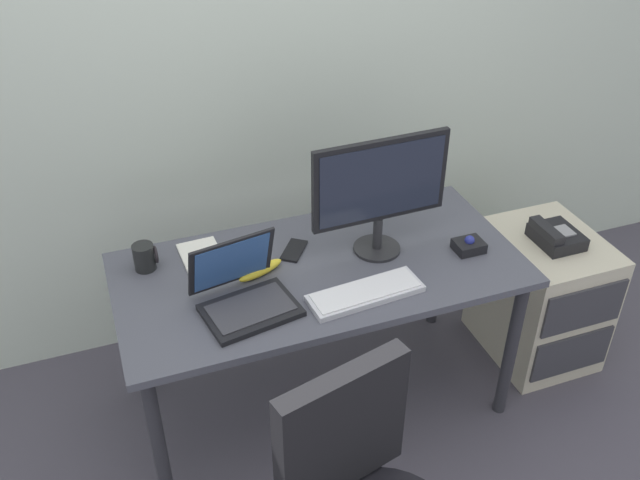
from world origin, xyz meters
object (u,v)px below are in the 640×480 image
object	(u,v)px
paper_notepad	(202,256)
coffee_mug	(145,257)
trackball_mouse	(469,245)
desk_phone	(555,236)
laptop	(244,292)
cell_phone	(294,250)
keyboard	(365,293)
file_cabinet	(540,296)
banana	(261,270)
monitor_main	(380,188)

from	to	relation	value
paper_notepad	coffee_mug	bearing A→B (deg)	-179.94
trackball_mouse	desk_phone	bearing A→B (deg)	7.79
laptop	cell_phone	world-z (taller)	laptop
keyboard	paper_notepad	bearing A→B (deg)	138.81
coffee_mug	file_cabinet	bearing A→B (deg)	-7.88
file_cabinet	banana	size ratio (longest dim) A/B	3.12
monitor_main	desk_phone	bearing A→B (deg)	-4.33
desk_phone	keyboard	size ratio (longest dim) A/B	0.48
monitor_main	paper_notepad	xyz separation A→B (m)	(-0.64, 0.18, -0.27)
file_cabinet	paper_notepad	size ratio (longest dim) A/B	2.85
coffee_mug	paper_notepad	xyz separation A→B (m)	(0.21, 0.00, -0.05)
trackball_mouse	paper_notepad	xyz separation A→B (m)	(-0.97, 0.31, -0.02)
laptop	banana	bearing A→B (deg)	55.37
desk_phone	paper_notepad	xyz separation A→B (m)	(-1.43, 0.24, 0.09)
monitor_main	trackball_mouse	bearing A→B (deg)	-20.53
file_cabinet	keyboard	distance (m)	1.06
desk_phone	laptop	world-z (taller)	laptop
desk_phone	coffee_mug	size ratio (longest dim) A/B	1.96
desk_phone	keyboard	world-z (taller)	keyboard
paper_notepad	desk_phone	bearing A→B (deg)	-9.70
laptop	banana	world-z (taller)	laptop
monitor_main	laptop	world-z (taller)	monitor_main
monitor_main	coffee_mug	xyz separation A→B (m)	(-0.84, 0.18, -0.22)
paper_notepad	cell_phone	distance (m)	0.35
trackball_mouse	cell_phone	world-z (taller)	trackball_mouse
cell_phone	keyboard	bearing A→B (deg)	-30.00
desk_phone	monitor_main	distance (m)	0.86
keyboard	paper_notepad	world-z (taller)	keyboard
coffee_mug	banana	world-z (taller)	coffee_mug
cell_phone	coffee_mug	bearing A→B (deg)	-152.49
keyboard	laptop	bearing A→B (deg)	166.21
file_cabinet	desk_phone	size ratio (longest dim) A/B	2.97
monitor_main	laptop	bearing A→B (deg)	-165.77
desk_phone	monitor_main	world-z (taller)	monitor_main
laptop	coffee_mug	size ratio (longest dim) A/B	3.47
paper_notepad	keyboard	bearing A→B (deg)	-41.19
monitor_main	cell_phone	bearing A→B (deg)	161.82
trackball_mouse	keyboard	bearing A→B (deg)	-165.95
file_cabinet	keyboard	world-z (taller)	keyboard
banana	laptop	bearing A→B (deg)	-124.63
monitor_main	coffee_mug	size ratio (longest dim) A/B	5.13
trackball_mouse	coffee_mug	bearing A→B (deg)	165.35
keyboard	laptop	distance (m)	0.42
keyboard	trackball_mouse	distance (m)	0.49
keyboard	coffee_mug	xyz separation A→B (m)	(-0.69, 0.43, 0.04)
trackball_mouse	cell_phone	xyz separation A→B (m)	(-0.63, 0.22, -0.02)
desk_phone	keyboard	bearing A→B (deg)	-168.98
file_cabinet	keyboard	xyz separation A→B (m)	(-0.95, -0.20, 0.43)
laptop	keyboard	bearing A→B (deg)	-13.79
file_cabinet	monitor_main	size ratio (longest dim) A/B	1.13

